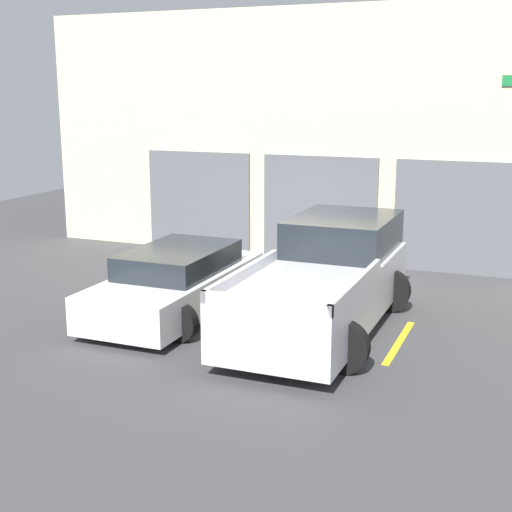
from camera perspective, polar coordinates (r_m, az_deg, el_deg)
The scene contains 7 objects.
ground_plane at distance 14.51m, azimuth 2.27°, elevation -2.97°, with size 28.00×28.00×0.00m, color #3D3D3F.
shophouse_building at distance 17.11m, azimuth 6.15°, elevation 9.31°, with size 15.14×0.68×5.91m.
pickup_truck at distance 12.30m, azimuth 5.56°, elevation -1.96°, with size 2.48×5.17×1.78m.
sedan_white at distance 13.15m, azimuth -6.33°, elevation -2.13°, with size 2.14×4.26×1.21m.
parking_stripe_far_left at distance 13.97m, azimuth -11.28°, elevation -3.85°, with size 0.12×2.20×0.01m, color gold.
parking_stripe_left at distance 12.72m, azimuth -0.85°, elevation -5.29°, with size 0.12×2.20×0.01m, color gold.
parking_stripe_centre at distance 11.97m, azimuth 11.39°, elevation -6.75°, with size 0.12×2.20×0.01m, color gold.
Camera 1 is at (4.73, -13.12, 4.02)m, focal length 50.00 mm.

